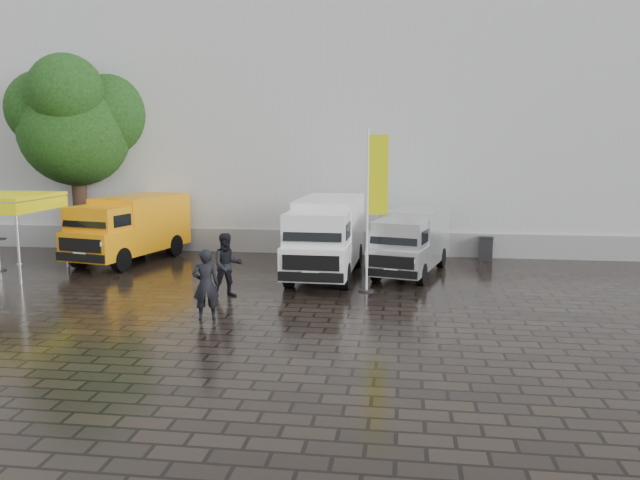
% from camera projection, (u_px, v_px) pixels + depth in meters
% --- Properties ---
extents(ground, '(120.00, 120.00, 0.00)m').
position_uv_depth(ground, '(337.00, 301.00, 18.71)').
color(ground, black).
rests_on(ground, ground).
extents(exhibition_hall, '(44.00, 16.00, 12.00)m').
position_uv_depth(exhibition_hall, '(407.00, 118.00, 33.20)').
color(exhibition_hall, silver).
rests_on(exhibition_hall, ground).
extents(hall_plinth, '(44.00, 0.15, 1.00)m').
position_uv_depth(hall_plinth, '(405.00, 244.00, 26.16)').
color(hall_plinth, gray).
rests_on(hall_plinth, ground).
extents(van_yellow, '(3.30, 5.90, 2.57)m').
position_uv_depth(van_yellow, '(129.00, 230.00, 24.73)').
color(van_yellow, '#FF9B0D').
rests_on(van_yellow, ground).
extents(van_white, '(2.25, 6.31, 2.71)m').
position_uv_depth(van_white, '(326.00, 238.00, 22.05)').
color(van_white, white).
rests_on(van_white, ground).
extents(van_silver, '(3.03, 5.59, 2.31)m').
position_uv_depth(van_silver, '(411.00, 242.00, 22.41)').
color(van_silver, '#BBBFC0').
rests_on(van_silver, ground).
extents(canopy_tent, '(3.18, 3.18, 2.89)m').
position_uv_depth(canopy_tent, '(1.00, 200.00, 22.12)').
color(canopy_tent, silver).
rests_on(canopy_tent, ground).
extents(flagpole, '(0.88, 0.50, 5.15)m').
position_uv_depth(flagpole, '(373.00, 201.00, 19.46)').
color(flagpole, black).
rests_on(flagpole, ground).
extents(tree, '(4.81, 4.81, 8.64)m').
position_uv_depth(tree, '(75.00, 123.00, 27.10)').
color(tree, black).
rests_on(tree, ground).
extents(wheelie_bin, '(0.62, 0.62, 0.93)m').
position_uv_depth(wheelie_bin, '(486.00, 248.00, 25.37)').
color(wheelie_bin, black).
rests_on(wheelie_bin, ground).
extents(person_front, '(0.81, 0.66, 1.92)m').
position_uv_depth(person_front, '(206.00, 285.00, 16.55)').
color(person_front, black).
rests_on(person_front, ground).
extents(person_tent, '(1.20, 1.11, 1.97)m').
position_uv_depth(person_tent, '(227.00, 265.00, 19.05)').
color(person_tent, black).
rests_on(person_tent, ground).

